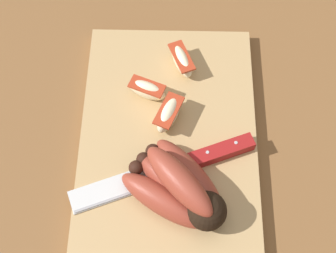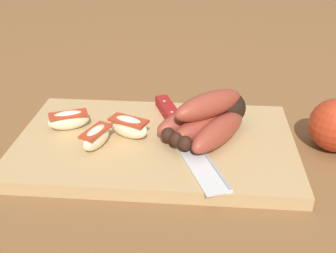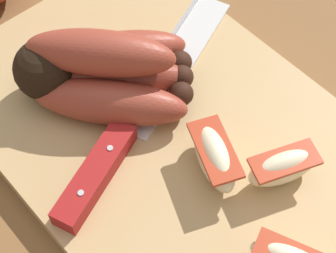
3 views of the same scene
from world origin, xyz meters
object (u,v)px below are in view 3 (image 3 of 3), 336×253
Objects in this scene: banana_bunch at (101,71)px; apple_wedge_near at (214,157)px; chefs_knife at (126,132)px; apple_wedge_far at (283,167)px.

banana_bunch is 0.12m from apple_wedge_near.
apple_wedge_far is (-0.11, -0.07, 0.01)m from chefs_knife.
banana_bunch is 2.31× the size of apple_wedge_near.
apple_wedge_far is at bearing -141.36° from apple_wedge_near.
apple_wedge_near is (-0.07, -0.03, 0.01)m from chefs_knife.
apple_wedge_near reaches higher than chefs_knife.
chefs_knife is at bearing 24.78° from apple_wedge_near.
banana_bunch is 2.52× the size of apple_wedge_far.
chefs_knife is 4.24× the size of apple_wedge_far.
apple_wedge_far is (-0.17, -0.05, -0.01)m from banana_bunch.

